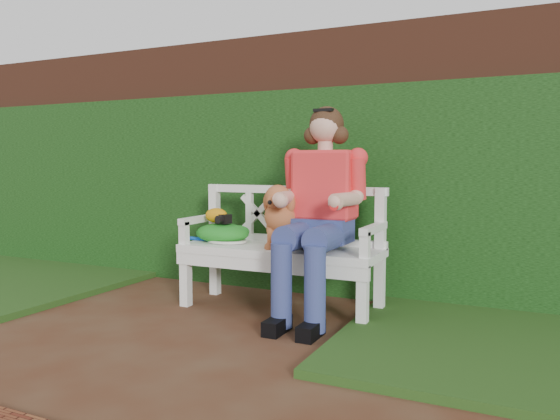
% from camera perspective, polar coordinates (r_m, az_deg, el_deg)
% --- Properties ---
extents(ground, '(60.00, 60.00, 0.00)m').
position_cam_1_polar(ground, '(3.55, -14.78, -13.23)').
color(ground, '#451F11').
extents(brick_wall, '(10.00, 0.30, 2.20)m').
position_cam_1_polar(brick_wall, '(4.97, -0.77, 5.00)').
color(brick_wall, brown).
rests_on(brick_wall, ground).
extents(ivy_hedge, '(10.00, 0.18, 1.70)m').
position_cam_1_polar(ivy_hedge, '(4.78, -1.93, 2.00)').
color(ivy_hedge, '#276020').
rests_on(ivy_hedge, ground).
extents(grass_left, '(2.60, 2.00, 0.05)m').
position_cam_1_polar(grass_left, '(5.85, -27.24, -6.14)').
color(grass_left, '#1B3D13').
rests_on(grass_left, ground).
extents(garden_bench, '(1.61, 0.68, 0.48)m').
position_cam_1_polar(garden_bench, '(4.09, 0.00, -7.13)').
color(garden_bench, white).
rests_on(garden_bench, ground).
extents(seated_woman, '(0.74, 0.93, 1.52)m').
position_cam_1_polar(seated_woman, '(3.87, 4.43, -0.08)').
color(seated_woman, '#F04646').
rests_on(seated_woman, ground).
extents(dog, '(0.32, 0.43, 0.47)m').
position_cam_1_polar(dog, '(3.98, 0.47, -0.57)').
color(dog, '#9B602A').
rests_on(dog, garden_bench).
extents(tennis_racket, '(0.61, 0.27, 0.03)m').
position_cam_1_polar(tennis_racket, '(4.26, -5.88, -3.20)').
color(tennis_racket, white).
rests_on(tennis_racket, garden_bench).
extents(green_bag, '(0.50, 0.43, 0.15)m').
position_cam_1_polar(green_bag, '(4.28, -6.04, -2.35)').
color(green_bag, green).
rests_on(green_bag, garden_bench).
extents(camera_item, '(0.12, 0.10, 0.07)m').
position_cam_1_polar(camera_item, '(4.24, -5.91, -0.93)').
color(camera_item, black).
rests_on(camera_item, green_bag).
extents(baseball_glove, '(0.20, 0.16, 0.12)m').
position_cam_1_polar(baseball_glove, '(4.29, -6.67, -0.56)').
color(baseball_glove, '#C7800B').
rests_on(baseball_glove, green_bag).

